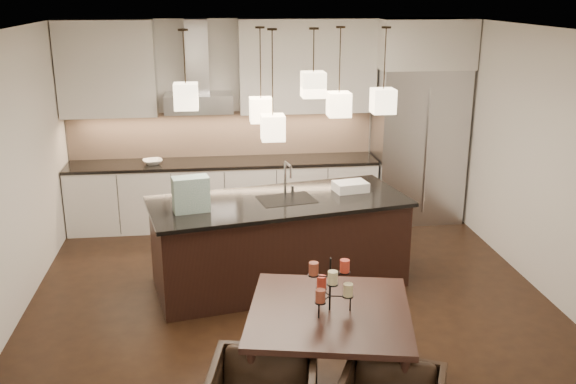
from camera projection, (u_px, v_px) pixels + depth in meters
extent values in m
cube|color=black|center=(290.00, 301.00, 6.84)|extent=(5.50, 5.50, 0.02)
cube|color=white|center=(291.00, 29.00, 5.99)|extent=(5.50, 5.50, 0.02)
cube|color=silver|center=(266.00, 121.00, 9.03)|extent=(5.50, 0.02, 2.80)
cube|color=silver|center=(348.00, 301.00, 3.80)|extent=(5.50, 0.02, 2.80)
cube|color=silver|center=(3.00, 184.00, 6.10)|extent=(0.02, 5.50, 2.80)
cube|color=silver|center=(551.00, 166.00, 6.73)|extent=(0.02, 5.50, 2.80)
cube|color=#B7B7BA|center=(418.00, 145.00, 9.00)|extent=(1.20, 0.72, 2.15)
cube|color=silver|center=(424.00, 43.00, 8.58)|extent=(1.26, 0.72, 0.65)
cube|color=silver|center=(224.00, 194.00, 8.93)|extent=(4.21, 0.62, 0.88)
cube|color=black|center=(223.00, 162.00, 8.79)|extent=(4.21, 0.66, 0.04)
cube|color=tan|center=(222.00, 134.00, 8.98)|extent=(4.21, 0.02, 0.63)
cube|color=silver|center=(107.00, 69.00, 8.37)|extent=(1.25, 0.35, 1.25)
cube|color=silver|center=(308.00, 66.00, 8.67)|extent=(1.85, 0.35, 1.25)
cube|color=#B7B7BA|center=(199.00, 103.00, 8.56)|extent=(0.90, 0.52, 0.24)
cube|color=#B7B7BA|center=(197.00, 56.00, 8.48)|extent=(0.30, 0.28, 0.96)
imported|color=silver|center=(153.00, 162.00, 8.62)|extent=(0.31, 0.31, 0.06)
cube|color=black|center=(279.00, 244.00, 7.10)|extent=(2.85, 1.58, 0.95)
cube|color=black|center=(279.00, 202.00, 6.95)|extent=(2.95, 1.68, 0.04)
cube|color=#2A6955|center=(191.00, 194.00, 6.53)|extent=(0.40, 0.26, 0.37)
cube|color=silver|center=(350.00, 187.00, 7.23)|extent=(0.41, 0.32, 0.11)
cylinder|color=beige|center=(348.00, 290.00, 4.98)|extent=(0.09, 0.09, 0.10)
cylinder|color=red|center=(321.00, 282.00, 5.12)|extent=(0.09, 0.09, 0.10)
cylinder|color=#9D4731|center=(320.00, 296.00, 4.89)|extent=(0.09, 0.09, 0.10)
cylinder|color=red|center=(345.00, 266.00, 5.02)|extent=(0.09, 0.09, 0.10)
cylinder|color=#9D4731|center=(314.00, 269.00, 4.98)|extent=(0.09, 0.09, 0.10)
cylinder|color=beige|center=(333.00, 278.00, 4.82)|extent=(0.09, 0.09, 0.10)
cube|color=beige|center=(186.00, 96.00, 6.42)|extent=(0.24, 0.24, 0.26)
cube|color=beige|center=(261.00, 110.00, 6.90)|extent=(0.24, 0.24, 0.26)
cube|color=beige|center=(313.00, 85.00, 6.62)|extent=(0.24, 0.24, 0.26)
cube|color=beige|center=(339.00, 104.00, 6.93)|extent=(0.24, 0.24, 0.26)
cube|color=beige|center=(383.00, 101.00, 6.87)|extent=(0.24, 0.24, 0.26)
cube|color=beige|center=(273.00, 128.00, 6.62)|extent=(0.24, 0.24, 0.26)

